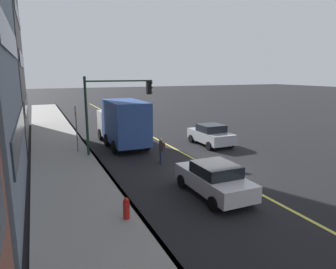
{
  "coord_description": "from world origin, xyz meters",
  "views": [
    {
      "loc": [
        -13.46,
        8.83,
        5.27
      ],
      "look_at": [
        0.51,
        2.58,
        2.12
      ],
      "focal_mm": 31.88,
      "sensor_mm": 36.0,
      "label": 1
    }
  ],
  "objects_px": {
    "car_silver": "(211,135)",
    "traffic_light_mast": "(115,101)",
    "street_sign_post": "(76,126)",
    "truck_blue": "(123,122)",
    "car_white": "(214,179)",
    "fire_hydrant": "(126,210)",
    "pedestrian_with_backpack": "(161,149)"
  },
  "relations": [
    {
      "from": "pedestrian_with_backpack",
      "to": "traffic_light_mast",
      "type": "relative_size",
      "value": 0.31
    },
    {
      "from": "car_silver",
      "to": "traffic_light_mast",
      "type": "distance_m",
      "value": 7.58
    },
    {
      "from": "street_sign_post",
      "to": "truck_blue",
      "type": "bearing_deg",
      "value": -77.07
    },
    {
      "from": "car_white",
      "to": "pedestrian_with_backpack",
      "type": "relative_size",
      "value": 2.65
    },
    {
      "from": "pedestrian_with_backpack",
      "to": "fire_hydrant",
      "type": "distance_m",
      "value": 7.24
    },
    {
      "from": "car_white",
      "to": "traffic_light_mast",
      "type": "bearing_deg",
      "value": 14.43
    },
    {
      "from": "car_silver",
      "to": "traffic_light_mast",
      "type": "relative_size",
      "value": 0.77
    },
    {
      "from": "traffic_light_mast",
      "to": "fire_hydrant",
      "type": "distance_m",
      "value": 9.94
    },
    {
      "from": "pedestrian_with_backpack",
      "to": "traffic_light_mast",
      "type": "distance_m",
      "value": 4.53
    },
    {
      "from": "car_white",
      "to": "pedestrian_with_backpack",
      "type": "bearing_deg",
      "value": 3.03
    },
    {
      "from": "pedestrian_with_backpack",
      "to": "street_sign_post",
      "type": "xyz_separation_m",
      "value": [
        4.38,
        4.22,
        0.96
      ]
    },
    {
      "from": "pedestrian_with_backpack",
      "to": "traffic_light_mast",
      "type": "height_order",
      "value": "traffic_light_mast"
    },
    {
      "from": "car_silver",
      "to": "street_sign_post",
      "type": "bearing_deg",
      "value": 80.28
    },
    {
      "from": "car_silver",
      "to": "pedestrian_with_backpack",
      "type": "bearing_deg",
      "value": 118.3
    },
    {
      "from": "truck_blue",
      "to": "traffic_light_mast",
      "type": "xyz_separation_m",
      "value": [
        -2.0,
        1.03,
        1.77
      ]
    },
    {
      "from": "truck_blue",
      "to": "fire_hydrant",
      "type": "bearing_deg",
      "value": 164.77
    },
    {
      "from": "traffic_light_mast",
      "to": "street_sign_post",
      "type": "relative_size",
      "value": 1.6
    },
    {
      "from": "car_white",
      "to": "street_sign_post",
      "type": "relative_size",
      "value": 1.31
    },
    {
      "from": "car_white",
      "to": "car_silver",
      "type": "distance_m",
      "value": 9.42
    },
    {
      "from": "car_silver",
      "to": "fire_hydrant",
      "type": "bearing_deg",
      "value": 134.29
    },
    {
      "from": "car_white",
      "to": "car_silver",
      "type": "relative_size",
      "value": 1.05
    },
    {
      "from": "pedestrian_with_backpack",
      "to": "traffic_light_mast",
      "type": "xyz_separation_m",
      "value": [
        3.16,
        1.89,
        2.64
      ]
    },
    {
      "from": "car_white",
      "to": "fire_hydrant",
      "type": "bearing_deg",
      "value": 100.75
    },
    {
      "from": "car_silver",
      "to": "street_sign_post",
      "type": "xyz_separation_m",
      "value": [
        1.61,
        9.38,
        1.07
      ]
    },
    {
      "from": "car_silver",
      "to": "fire_hydrant",
      "type": "height_order",
      "value": "car_silver"
    },
    {
      "from": "pedestrian_with_backpack",
      "to": "street_sign_post",
      "type": "bearing_deg",
      "value": 43.91
    },
    {
      "from": "traffic_light_mast",
      "to": "street_sign_post",
      "type": "xyz_separation_m",
      "value": [
        1.22,
        2.33,
        -1.68
      ]
    },
    {
      "from": "car_white",
      "to": "truck_blue",
      "type": "relative_size",
      "value": 0.62
    },
    {
      "from": "car_silver",
      "to": "truck_blue",
      "type": "height_order",
      "value": "truck_blue"
    },
    {
      "from": "car_white",
      "to": "car_silver",
      "type": "xyz_separation_m",
      "value": [
        8.06,
        -4.88,
        0.03
      ]
    },
    {
      "from": "traffic_light_mast",
      "to": "fire_hydrant",
      "type": "bearing_deg",
      "value": 167.64
    },
    {
      "from": "fire_hydrant",
      "to": "pedestrian_with_backpack",
      "type": "bearing_deg",
      "value": -32.8
    }
  ]
}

